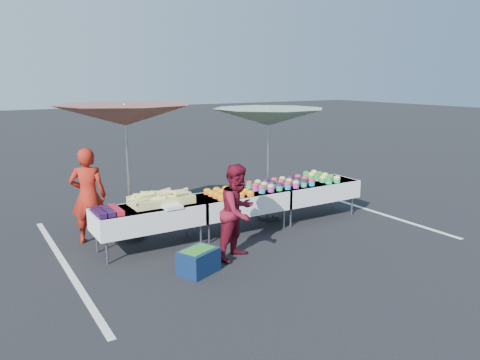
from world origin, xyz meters
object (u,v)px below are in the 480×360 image
table_right (314,190)px  umbrella_left (125,116)px  storage_bin (198,261)px  table_left (149,216)px  table_center (240,202)px  umbrella_right (269,118)px  vendor (88,196)px  customer (238,212)px

table_right → umbrella_left: bearing=169.5°
storage_bin → umbrella_left: bearing=77.4°
table_left → table_right: size_ratio=1.00×
table_center → umbrella_right: 1.80m
vendor → storage_bin: vendor is taller
umbrella_right → storage_bin: size_ratio=4.21×
table_left → umbrella_right: size_ratio=0.65×
table_right → customer: (-2.52, -1.12, 0.19)m
umbrella_left → storage_bin: size_ratio=3.76×
vendor → customer: (1.86, -1.98, -0.08)m
table_center → customer: 1.34m
table_center → customer: customer is taller
umbrella_right → storage_bin: (-2.46, -1.74, -1.89)m
customer → umbrella_right: (1.63, 1.52, 1.31)m
umbrella_right → table_center: bearing=-156.3°
vendor → umbrella_left: 1.53m
customer → storage_bin: bearing=170.5°
table_left → storage_bin: table_left is taller
table_left → customer: bearing=-45.8°
vendor → storage_bin: 2.52m
umbrella_left → vendor: bearing=165.1°
table_right → umbrella_right: umbrella_right is taller
table_center → table_right: size_ratio=1.00×
table_right → vendor: bearing=168.8°
table_left → customer: size_ratio=1.20×
table_center → vendor: bearing=161.4°
table_center → umbrella_left: umbrella_left is taller
umbrella_left → storage_bin: (0.36, -2.02, -2.02)m
table_right → storage_bin: (-3.35, -1.34, -0.39)m
table_center → storage_bin: table_center is taller
table_left → table_right: (3.60, 0.00, 0.00)m
table_center → customer: bearing=-122.7°
table_left → umbrella_left: 1.78m
table_left → umbrella_left: umbrella_left is taller
table_right → umbrella_right: (-0.89, 0.40, 1.50)m
umbrella_left → umbrella_right: (2.81, -0.29, -0.13)m
customer → umbrella_right: 2.58m
table_right → customer: customer is taller
table_center → customer: size_ratio=1.20×
table_center → umbrella_left: (-1.90, 0.69, 1.63)m
table_left → storage_bin: (0.25, -1.34, -0.39)m
table_center → umbrella_right: bearing=23.7°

